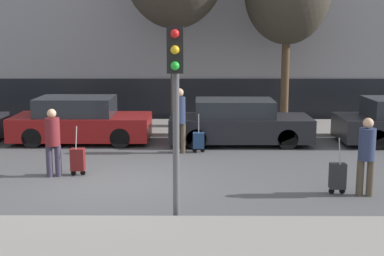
# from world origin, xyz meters

# --- Properties ---
(ground_plane) EXTENTS (80.00, 80.00, 0.00)m
(ground_plane) POSITION_xyz_m (0.00, 0.00, 0.00)
(ground_plane) COLOR #4C4C4F
(sidewalk_near) EXTENTS (28.00, 2.50, 0.12)m
(sidewalk_near) POSITION_xyz_m (0.00, -3.75, 0.06)
(sidewalk_near) COLOR gray
(sidewalk_near) RESTS_ON ground_plane
(sidewalk_far) EXTENTS (28.00, 3.00, 0.12)m
(sidewalk_far) POSITION_xyz_m (0.00, 7.00, 0.06)
(sidewalk_far) COLOR gray
(sidewalk_far) RESTS_ON ground_plane
(building_facade) EXTENTS (28.00, 3.15, 9.10)m
(building_facade) POSITION_xyz_m (0.00, 10.74, 4.54)
(building_facade) COLOR gray
(building_facade) RESTS_ON ground_plane
(parked_car_1) EXTENTS (4.18, 1.89, 1.41)m
(parked_car_1) POSITION_xyz_m (-1.72, 4.63, 0.66)
(parked_car_1) COLOR maroon
(parked_car_1) RESTS_ON ground_plane
(parked_car_2) EXTENTS (4.27, 1.81, 1.36)m
(parked_car_2) POSITION_xyz_m (3.14, 4.45, 0.64)
(parked_car_2) COLOR black
(parked_car_2) RESTS_ON ground_plane
(pedestrian_left) EXTENTS (0.34, 0.34, 1.61)m
(pedestrian_left) POSITION_xyz_m (-1.49, 0.58, 0.91)
(pedestrian_left) COLOR #383347
(pedestrian_left) RESTS_ON ground_plane
(trolley_left) EXTENTS (0.34, 0.29, 1.19)m
(trolley_left) POSITION_xyz_m (-0.96, 0.71, 0.38)
(trolley_left) COLOR maroon
(trolley_left) RESTS_ON ground_plane
(pedestrian_center) EXTENTS (0.35, 0.34, 1.83)m
(pedestrian_center) POSITION_xyz_m (1.38, 3.11, 1.05)
(pedestrian_center) COLOR #4C4233
(pedestrian_center) RESTS_ON ground_plane
(trolley_center) EXTENTS (0.34, 0.29, 1.11)m
(trolley_center) POSITION_xyz_m (1.92, 3.22, 0.34)
(trolley_center) COLOR navy
(trolley_center) RESTS_ON ground_plane
(pedestrian_right) EXTENTS (0.35, 0.34, 1.63)m
(pedestrian_right) POSITION_xyz_m (5.34, -0.88, 0.92)
(pedestrian_right) COLOR #4C4233
(pedestrian_right) RESTS_ON ground_plane
(trolley_right) EXTENTS (0.34, 0.29, 1.20)m
(trolley_right) POSITION_xyz_m (4.81, -0.76, 0.39)
(trolley_right) COLOR #262628
(trolley_right) RESTS_ON ground_plane
(traffic_light) EXTENTS (0.28, 0.47, 3.45)m
(traffic_light) POSITION_xyz_m (1.49, -2.36, 2.47)
(traffic_light) COLOR #515154
(traffic_light) RESTS_ON ground_plane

